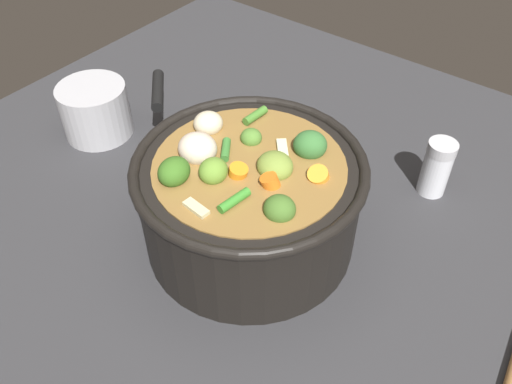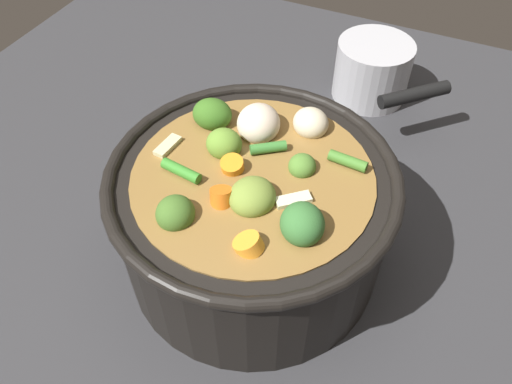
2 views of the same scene
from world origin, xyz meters
The scene contains 4 objects.
ground_plane centered at (0.00, 0.00, 0.00)m, with size 1.10×1.10×0.00m, color #2D2D30.
cooking_pot centered at (0.00, 0.00, 0.07)m, with size 0.28×0.28×0.16m.
salt_shaker centered at (0.23, -0.15, 0.04)m, with size 0.04×0.04×0.09m.
small_saucepan centered at (0.03, 0.34, 0.04)m, with size 0.17×0.17×0.08m.
Camera 1 is at (-0.37, -0.30, 0.54)m, focal length 37.81 mm.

